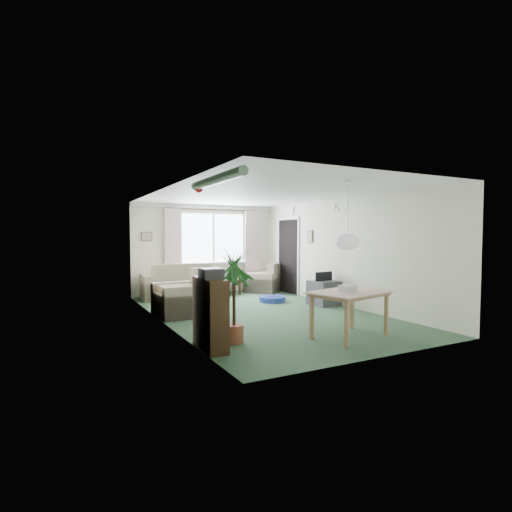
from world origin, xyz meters
name	(u,v)px	position (x,y,z in m)	size (l,w,h in m)	color
ground	(263,314)	(0.00, 0.00, 0.00)	(6.50, 6.50, 0.00)	#2D4B31
window	(213,238)	(0.20, 3.23, 1.50)	(1.80, 0.03, 1.30)	white
curtain_rod	(214,210)	(0.20, 3.15, 2.27)	(2.60, 0.03, 0.03)	black
curtain_left	(173,247)	(-0.95, 3.13, 1.27)	(0.45, 0.08, 2.00)	beige
curtain_right	(252,246)	(1.35, 3.13, 1.27)	(0.45, 0.08, 2.00)	beige
radiator	(214,278)	(0.20, 3.19, 0.40)	(1.20, 0.10, 0.55)	white
doorway	(288,256)	(1.99, 2.20, 1.00)	(0.03, 0.95, 2.00)	black
pendant_lamp	(347,242)	(0.20, -2.30, 1.48)	(0.36, 0.36, 0.36)	white
tinsel_garland	(216,179)	(-1.92, -2.30, 2.28)	(1.60, 1.60, 0.12)	#196626
bauble_cluster_a	(293,208)	(1.30, 0.90, 2.22)	(0.20, 0.20, 0.20)	silver
bauble_cluster_b	(336,205)	(1.60, -0.30, 2.22)	(0.20, 0.20, 0.20)	silver
wall_picture_back	(147,236)	(-1.60, 3.23, 1.55)	(0.28, 0.03, 0.22)	brown
wall_picture_right	(310,236)	(1.98, 1.20, 1.55)	(0.03, 0.24, 0.30)	brown
sofa	(179,280)	(-0.91, 2.75, 0.45)	(1.78, 0.94, 0.89)	beige
armchair_corner	(263,277)	(1.48, 2.73, 0.40)	(0.90, 0.85, 0.80)	beige
armchair_left	(182,292)	(-1.50, 0.60, 0.46)	(1.02, 0.97, 0.91)	beige
coffee_table	(223,287)	(0.27, 2.75, 0.21)	(0.91, 0.51, 0.41)	black
photo_frame	(221,276)	(0.23, 2.75, 0.49)	(0.12, 0.02, 0.16)	brown
bookshelf	(210,314)	(-1.84, -1.86, 0.49)	(0.27, 0.81, 0.99)	black
hifi_box	(211,273)	(-1.84, -1.89, 1.06)	(0.28, 0.35, 0.14)	#343539
houseplant	(234,295)	(-1.41, -1.72, 0.71)	(0.61, 0.61, 1.41)	#1F5D25
dining_table	(349,315)	(0.29, -2.27, 0.35)	(1.12, 0.74, 0.70)	tan
gift_box	(348,289)	(0.25, -2.26, 0.76)	(0.25, 0.18, 0.12)	silver
tv_cube	(324,293)	(1.70, 0.24, 0.27)	(0.55, 0.60, 0.55)	#3D3D42
pet_bed	(272,299)	(0.89, 1.17, 0.06)	(0.63, 0.63, 0.13)	navy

